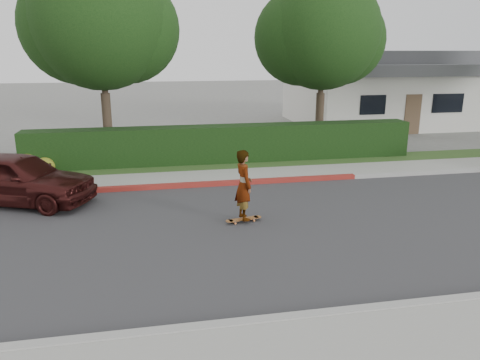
# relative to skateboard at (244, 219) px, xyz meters

# --- Properties ---
(ground) EXTENTS (120.00, 120.00, 0.00)m
(ground) POSITION_rel_skateboard_xyz_m (3.60, -0.61, -0.09)
(ground) COLOR slate
(ground) RESTS_ON ground
(road) EXTENTS (60.00, 8.00, 0.01)m
(road) POSITION_rel_skateboard_xyz_m (3.60, -0.61, -0.08)
(road) COLOR #2D2D30
(road) RESTS_ON ground
(curb_far) EXTENTS (60.00, 0.20, 0.15)m
(curb_far) POSITION_rel_skateboard_xyz_m (3.60, 3.49, -0.01)
(curb_far) COLOR #9E9E99
(curb_far) RESTS_ON ground
(curb_red_section) EXTENTS (12.00, 0.21, 0.15)m
(curb_red_section) POSITION_rel_skateboard_xyz_m (-1.40, 3.49, -0.01)
(curb_red_section) COLOR maroon
(curb_red_section) RESTS_ON ground
(sidewalk_far) EXTENTS (60.00, 1.60, 0.12)m
(sidewalk_far) POSITION_rel_skateboard_xyz_m (3.60, 4.39, -0.03)
(sidewalk_far) COLOR gray
(sidewalk_far) RESTS_ON ground
(planting_strip) EXTENTS (60.00, 1.60, 0.10)m
(planting_strip) POSITION_rel_skateboard_xyz_m (3.60, 5.99, -0.04)
(planting_strip) COLOR #2D4C1E
(planting_strip) RESTS_ON ground
(hedge) EXTENTS (15.00, 1.00, 1.50)m
(hedge) POSITION_rel_skateboard_xyz_m (0.60, 6.59, 0.66)
(hedge) COLOR black
(hedge) RESTS_ON ground
(flowering_shrub) EXTENTS (1.40, 1.00, 0.90)m
(flowering_shrub) POSITION_rel_skateboard_xyz_m (-6.40, 6.12, 0.25)
(flowering_shrub) COLOR #2D4C19
(flowering_shrub) RESTS_ON ground
(tree_left) EXTENTS (5.99, 5.21, 8.00)m
(tree_left) POSITION_rel_skateboard_xyz_m (-3.91, 8.08, 5.18)
(tree_left) COLOR #33261C
(tree_left) RESTS_ON ground
(tree_center) EXTENTS (5.66, 4.84, 7.44)m
(tree_center) POSITION_rel_skateboard_xyz_m (5.09, 8.58, 4.82)
(tree_center) COLOR #33261C
(tree_center) RESTS_ON ground
(house) EXTENTS (10.60, 8.60, 4.30)m
(house) POSITION_rel_skateboard_xyz_m (11.60, 15.38, 2.01)
(house) COLOR beige
(house) RESTS_ON ground
(skateboard) EXTENTS (1.00, 0.40, 0.09)m
(skateboard) POSITION_rel_skateboard_xyz_m (0.00, 0.00, 0.00)
(skateboard) COLOR orange
(skateboard) RESTS_ON ground
(skateboarder) EXTENTS (0.52, 0.72, 1.81)m
(skateboarder) POSITION_rel_skateboard_xyz_m (0.00, 0.00, 0.92)
(skateboarder) COLOR white
(skateboarder) RESTS_ON skateboard
(car_maroon) EXTENTS (4.78, 3.35, 1.51)m
(car_maroon) POSITION_rel_skateboard_xyz_m (-6.08, 2.77, 0.67)
(car_maroon) COLOR #3D1513
(car_maroon) RESTS_ON ground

